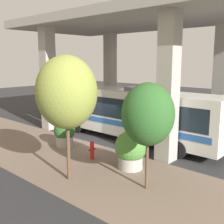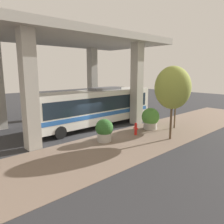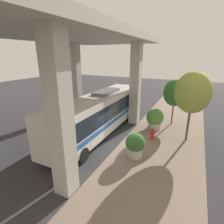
# 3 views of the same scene
# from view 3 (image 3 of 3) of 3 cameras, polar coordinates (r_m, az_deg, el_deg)

# --- Properties ---
(ground_plane) EXTENTS (80.00, 80.00, 0.00)m
(ground_plane) POSITION_cam_3_polar(r_m,az_deg,el_deg) (13.58, 1.80, -11.12)
(ground_plane) COLOR #2D2D30
(ground_plane) RESTS_ON ground
(sidewalk_strip) EXTENTS (6.00, 40.00, 0.02)m
(sidewalk_strip) POSITION_cam_3_polar(r_m,az_deg,el_deg) (12.83, 14.48, -13.61)
(sidewalk_strip) COLOR #7A6656
(sidewalk_strip) RESTS_ON ground
(overpass) EXTENTS (9.40, 18.49, 8.38)m
(overpass) POSITION_cam_3_polar(r_m,az_deg,el_deg) (13.95, -14.07, 20.25)
(overpass) COLOR #ADA89E
(overpass) RESTS_ON ground
(bus) EXTENTS (2.70, 12.48, 3.62)m
(bus) POSITION_cam_3_polar(r_m,az_deg,el_deg) (15.07, -3.98, 0.06)
(bus) COLOR silver
(bus) RESTS_ON ground
(fire_hydrant) EXTENTS (0.46, 0.22, 1.04)m
(fire_hydrant) POSITION_cam_3_polar(r_m,az_deg,el_deg) (14.68, 13.01, -6.95)
(fire_hydrant) COLOR red
(fire_hydrant) RESTS_ON ground
(planter_front) EXTENTS (1.32, 1.32, 1.70)m
(planter_front) POSITION_cam_3_polar(r_m,az_deg,el_deg) (12.07, 7.54, -10.58)
(planter_front) COLOR #ADA89E
(planter_front) RESTS_ON ground
(planter_middle) EXTENTS (1.58, 1.58, 1.92)m
(planter_middle) POSITION_cam_3_polar(r_m,az_deg,el_deg) (16.74, 13.82, -2.15)
(planter_middle) COLOR #ADA89E
(planter_middle) RESTS_ON ground
(street_tree_near) EXTENTS (2.13, 2.13, 4.46)m
(street_tree_near) POSITION_cam_3_polar(r_m,az_deg,el_deg) (17.75, 19.81, 5.86)
(street_tree_near) COLOR brown
(street_tree_near) RESTS_ON ground
(street_tree_far) EXTENTS (2.64, 2.64, 5.54)m
(street_tree_far) POSITION_cam_3_polar(r_m,az_deg,el_deg) (14.45, 24.84, 5.75)
(street_tree_far) COLOR brown
(street_tree_far) RESTS_ON ground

